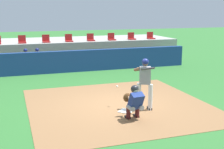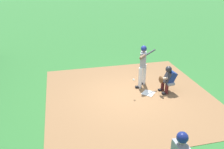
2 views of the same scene
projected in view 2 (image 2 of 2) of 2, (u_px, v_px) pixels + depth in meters
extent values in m
plane|color=#2D6B2D|center=(129.00, 96.00, 9.27)|extent=(80.00, 80.00, 0.00)
cube|color=olive|center=(129.00, 96.00, 9.27)|extent=(6.40, 6.40, 0.01)
cube|color=white|center=(148.00, 93.00, 9.43)|extent=(0.62, 0.62, 0.02)
cylinder|color=silver|center=(140.00, 78.00, 9.70)|extent=(0.15, 0.15, 0.92)
cylinder|color=silver|center=(144.00, 75.00, 10.03)|extent=(0.15, 0.15, 0.92)
cube|color=gray|center=(143.00, 59.00, 9.56)|extent=(0.44, 0.37, 0.60)
sphere|color=brown|center=(144.00, 49.00, 9.38)|extent=(0.21, 0.21, 0.21)
sphere|color=navy|center=(144.00, 48.00, 9.37)|extent=(0.24, 0.24, 0.24)
cylinder|color=brown|center=(143.00, 57.00, 9.23)|extent=(0.20, 0.27, 0.17)
cylinder|color=brown|center=(142.00, 55.00, 9.41)|extent=(0.55, 0.35, 0.18)
cylinder|color=#333338|center=(148.00, 54.00, 9.39)|extent=(0.44, 0.78, 0.24)
cube|color=black|center=(138.00, 87.00, 9.87)|extent=(0.16, 0.27, 0.09)
cube|color=black|center=(142.00, 83.00, 10.20)|extent=(0.16, 0.27, 0.09)
cylinder|color=gray|center=(170.00, 84.00, 9.29)|extent=(0.19, 0.33, 0.16)
cylinder|color=#4C1919|center=(167.00, 89.00, 9.33)|extent=(0.14, 0.14, 0.42)
cube|color=black|center=(165.00, 93.00, 9.38)|extent=(0.13, 0.25, 0.08)
cylinder|color=gray|center=(166.00, 81.00, 9.56)|extent=(0.19, 0.33, 0.16)
cylinder|color=#4C1919|center=(163.00, 86.00, 9.61)|extent=(0.14, 0.14, 0.42)
cube|color=black|center=(161.00, 90.00, 9.66)|extent=(0.13, 0.25, 0.08)
cube|color=navy|center=(170.00, 77.00, 9.35)|extent=(0.44, 0.47, 0.57)
cube|color=#2D2D33|center=(167.00, 78.00, 9.32)|extent=(0.40, 0.29, 0.45)
sphere|color=beige|center=(169.00, 70.00, 9.19)|extent=(0.21, 0.21, 0.21)
sphere|color=#232328|center=(169.00, 69.00, 9.17)|extent=(0.25, 0.25, 0.25)
cylinder|color=beige|center=(165.00, 78.00, 9.25)|extent=(0.14, 0.46, 0.10)
ellipsoid|color=brown|center=(161.00, 80.00, 9.15)|extent=(0.29, 0.15, 0.30)
sphere|color=white|center=(134.00, 80.00, 8.92)|extent=(0.07, 0.07, 0.07)
sphere|color=beige|center=(182.00, 139.00, 4.43)|extent=(0.20, 0.20, 0.20)
sphere|color=navy|center=(182.00, 138.00, 4.42)|extent=(0.23, 0.23, 0.23)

